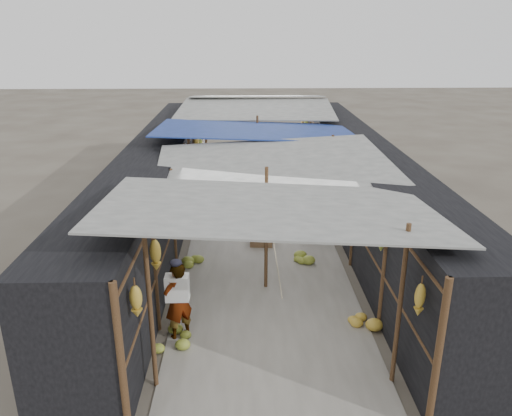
{
  "coord_description": "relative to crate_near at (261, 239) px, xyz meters",
  "views": [
    {
      "loc": [
        -0.46,
        -6.25,
        5.1
      ],
      "look_at": [
        -0.17,
        4.43,
        1.25
      ],
      "focal_mm": 35.0,
      "sensor_mm": 36.0,
      "label": 1
    }
  ],
  "objects": [
    {
      "name": "crate_mid",
      "position": [
        0.23,
        0.86,
        -0.02
      ],
      "size": [
        0.52,
        0.43,
        0.29
      ],
      "primitive_type": "cube",
      "rotation": [
        0.0,
        0.0,
        -0.1
      ],
      "color": "brown",
      "rests_on": "ground"
    },
    {
      "name": "hanging_bananas",
      "position": [
        -0.27,
        1.34,
        1.53
      ],
      "size": [
        3.96,
        13.91,
        0.85
      ],
      "color": "gold",
      "rests_on": "ground"
    },
    {
      "name": "vendor_seated",
      "position": [
        1.15,
        0.2,
        0.32
      ],
      "size": [
        0.54,
        0.71,
        0.97
      ],
      "primitive_type": "imported",
      "rotation": [
        0.0,
        0.0,
        -1.25
      ],
      "color": "#45413C",
      "rests_on": "ground"
    },
    {
      "name": "aisle_slab",
      "position": [
        0.01,
        1.34,
        -0.15
      ],
      "size": [
        3.6,
        16.0,
        0.02
      ],
      "primitive_type": "cube",
      "color": "#9E998E",
      "rests_on": "ground"
    },
    {
      "name": "market_canopy",
      "position": [
        0.03,
        1.68,
        2.24
      ],
      "size": [
        5.62,
        15.2,
        2.77
      ],
      "color": "brown",
      "rests_on": "ground"
    },
    {
      "name": "vendor_elderly",
      "position": [
        -1.58,
        -3.89,
        0.55
      ],
      "size": [
        0.62,
        0.58,
        1.42
      ],
      "primitive_type": "imported",
      "rotation": [
        0.0,
        0.0,
        3.77
      ],
      "color": "white",
      "rests_on": "ground"
    },
    {
      "name": "stall_right",
      "position": [
        2.71,
        1.34,
        0.99
      ],
      "size": [
        1.4,
        15.0,
        2.3
      ],
      "primitive_type": "cube",
      "color": "black",
      "rests_on": "ground"
    },
    {
      "name": "black_basin",
      "position": [
        0.93,
        5.85,
        -0.08
      ],
      "size": [
        0.59,
        0.59,
        0.18
      ],
      "primitive_type": "cylinder",
      "color": "black",
      "rests_on": "ground"
    },
    {
      "name": "crate_back",
      "position": [
        -0.72,
        2.83,
        -0.02
      ],
      "size": [
        0.53,
        0.47,
        0.29
      ],
      "primitive_type": "cube",
      "rotation": [
        0.0,
        0.0,
        -0.23
      ],
      "color": "brown",
      "rests_on": "ground"
    },
    {
      "name": "stall_left",
      "position": [
        -2.69,
        1.34,
        0.99
      ],
      "size": [
        1.4,
        15.0,
        2.3
      ],
      "primitive_type": "cube",
      "color": "black",
      "rests_on": "ground"
    },
    {
      "name": "crate_near",
      "position": [
        0.0,
        0.0,
        0.0
      ],
      "size": [
        0.58,
        0.48,
        0.33
      ],
      "primitive_type": "cube",
      "rotation": [
        0.0,
        0.0,
        -0.07
      ],
      "color": "brown",
      "rests_on": "ground"
    },
    {
      "name": "ground",
      "position": [
        0.01,
        -5.16,
        -0.16
      ],
      "size": [
        80.0,
        80.0,
        0.0
      ],
      "primitive_type": "plane",
      "color": "#6B6356",
      "rests_on": "ground"
    },
    {
      "name": "floor_bananas",
      "position": [
        0.08,
        1.13,
        -0.01
      ],
      "size": [
        3.9,
        10.31,
        0.34
      ],
      "color": "olive",
      "rests_on": "ground"
    },
    {
      "name": "shopper_blue",
      "position": [
        -0.57,
        3.84,
        0.6
      ],
      "size": [
        0.81,
        0.67,
        1.52
      ],
      "primitive_type": "imported",
      "rotation": [
        0.0,
        0.0,
        -0.13
      ],
      "color": "#214CA8",
      "rests_on": "ground"
    }
  ]
}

